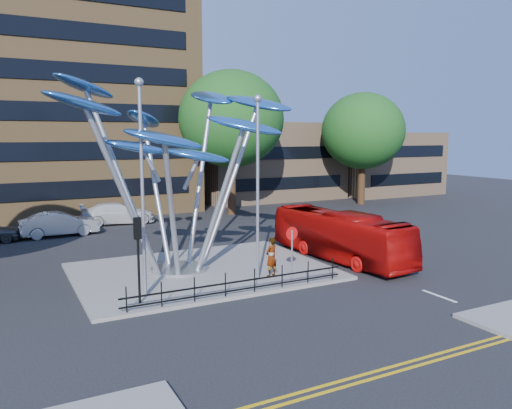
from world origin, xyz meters
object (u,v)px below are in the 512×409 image
street_lamp_right (258,172)px  no_entry_sign_island (292,244)px  pedestrian (271,257)px  parked_car_right (118,213)px  tree_far (363,131)px  leaf_sculpture (174,132)px  parked_car_mid (59,224)px  tree_right (231,119)px  street_lamp_left (142,169)px  traffic_light_island (138,242)px  red_bus (339,236)px

street_lamp_right → no_entry_sign_island: bearing=-17.9°
pedestrian → parked_car_right: size_ratio=0.33×
tree_far → parked_car_right: 24.49m
leaf_sculpture → street_lamp_right: leaf_sculpture is taller
parked_car_right → leaf_sculpture: bearing=-175.6°
tree_far → parked_car_mid: size_ratio=2.18×
tree_right → no_entry_sign_island: 21.31m
street_lamp_left → traffic_light_island: 2.96m
leaf_sculpture → no_entry_sign_island: (4.07, -4.16, -5.06)m
traffic_light_island → parked_car_right: size_ratio=0.62×
tree_far → red_bus: 23.61m
pedestrian → tree_right: bearing=-129.5°
tree_right → street_lamp_left: (-12.50, -18.50, -2.68)m
leaf_sculpture → street_lamp_left: 4.28m
red_bus → traffic_light_island: bearing=-171.5°
leaf_sculpture → red_bus: size_ratio=1.35×
tree_right → leaf_sculpture: 18.37m
tree_right → parked_car_mid: 16.20m
leaf_sculpture → street_lamp_right: size_ratio=1.53×
leaf_sculpture → traffic_light_island: bearing=-125.0°
tree_right → tree_far: tree_right is taller
street_lamp_right → parked_car_mid: 17.75m
traffic_light_island → street_lamp_right: bearing=5.2°
tree_far → pedestrian: bearing=-137.9°
street_lamp_right → red_bus: 7.47m
street_lamp_left → no_entry_sign_island: street_lamp_left is taller
leaf_sculpture → parked_car_mid: size_ratio=2.56×
red_bus → parked_car_right: size_ratio=1.71×
leaf_sculpture → parked_car_right: 16.30m
street_lamp_right → traffic_light_island: 6.05m
parked_car_mid → street_lamp_right: bearing=-159.3°
tree_far → no_entry_sign_island: tree_far is taller
tree_far → parked_car_right: (-23.66, -0.20, -6.30)m
leaf_sculpture → parked_car_right: bearing=88.5°
tree_right → parked_car_right: tree_right is taller
traffic_light_island → no_entry_sign_island: size_ratio=1.40×
no_entry_sign_island → parked_car_right: (-3.66, 19.28, -1.01)m
no_entry_sign_island → traffic_light_island: bearing=-179.9°
tree_far → parked_car_mid: tree_far is taller
tree_right → traffic_light_island: bearing=-123.7°
no_entry_sign_island → pedestrian: size_ratio=1.34×
street_lamp_left → pedestrian: (5.95, -0.05, -4.29)m
pedestrian → parked_car_mid: 17.22m
street_lamp_right → tree_right: bearing=68.5°
street_lamp_left → no_entry_sign_island: (6.50, -0.98, -3.54)m
traffic_light_island → no_entry_sign_island: 7.05m
tree_right → street_lamp_right: bearing=-111.5°
tree_right → parked_car_right: size_ratio=2.19×
street_lamp_left → pedestrian: 7.34m
leaf_sculpture → pedestrian: bearing=-42.6°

